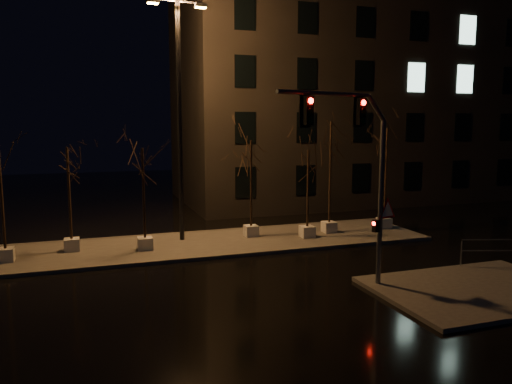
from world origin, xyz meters
name	(u,v)px	position (x,y,z in m)	size (l,w,h in m)	color
ground	(241,284)	(0.00, 0.00, 0.00)	(90.00, 90.00, 0.00)	black
median	(204,244)	(0.00, 6.00, 0.07)	(22.00, 5.00, 0.15)	#44423D
sidewalk_corner	(478,290)	(7.50, -3.50, 0.07)	(7.00, 5.00, 0.15)	#44423D
building	(345,101)	(14.00, 18.00, 7.50)	(25.00, 12.00, 15.00)	black
tree_1	(68,171)	(-5.89, 6.41, 3.73)	(1.80, 1.80, 4.71)	beige
tree_2	(143,171)	(-2.78, 5.57, 3.70)	(1.80, 1.80, 4.67)	beige
tree_3	(251,162)	(2.56, 6.53, 3.90)	(1.80, 1.80, 4.94)	beige
tree_4	(308,170)	(5.15, 5.47, 3.53)	(1.80, 1.80, 4.45)	beige
tree_5	(331,147)	(6.69, 6.11, 4.60)	(1.80, 1.80, 5.87)	beige
tree_6	(387,151)	(10.00, 6.10, 4.33)	(1.80, 1.80, 5.51)	beige
traffic_signal_mast	(361,163)	(3.48, -2.28, 4.49)	(5.20, 1.62, 6.60)	#5B5F63
streetlight_main	(179,105)	(-0.86, 6.94, 6.64)	(2.81, 0.51, 11.24)	black
guard_rail_a	(492,248)	(10.00, -1.50, 0.86)	(2.39, 0.81, 1.08)	#5B5F63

